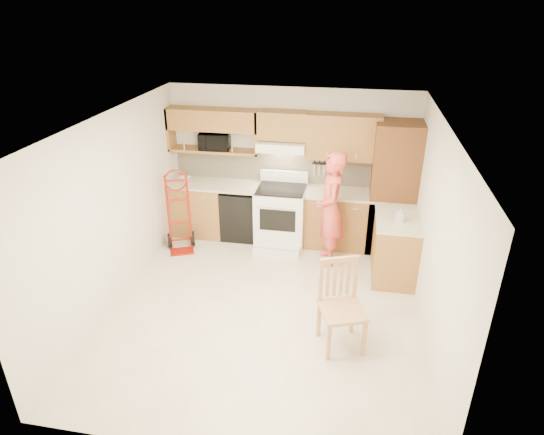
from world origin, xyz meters
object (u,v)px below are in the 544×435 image
(microwave, at_px, (215,141))
(hand_truck, at_px, (179,215))
(dining_chair, at_px, (343,308))
(range, at_px, (280,212))
(person, at_px, (330,210))

(microwave, bearing_deg, hand_truck, -124.34)
(hand_truck, distance_m, dining_chair, 3.25)
(range, height_order, dining_chair, range)
(microwave, xyz_separation_m, person, (1.97, -0.74, -0.74))
(range, bearing_deg, dining_chair, -64.49)
(microwave, height_order, person, person)
(microwave, xyz_separation_m, dining_chair, (2.26, -2.65, -1.09))
(person, bearing_deg, range, -124.53)
(hand_truck, bearing_deg, range, -4.65)
(dining_chair, bearing_deg, hand_truck, 124.78)
(range, bearing_deg, microwave, 164.30)
(person, xyz_separation_m, hand_truck, (-2.38, -0.05, -0.27))
(microwave, bearing_deg, dining_chair, -56.33)
(dining_chair, bearing_deg, range, 95.20)
(microwave, height_order, hand_truck, microwave)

